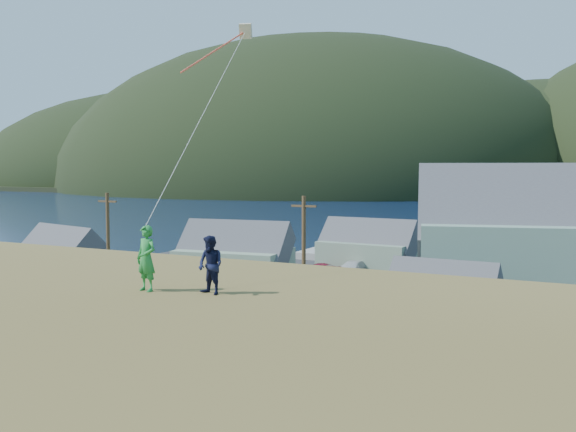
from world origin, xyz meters
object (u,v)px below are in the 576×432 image
object	(u,v)px
shed_palegreen_far	(368,247)
kite_flyer_green	(146,258)
shed_teal	(56,262)
kite_flyer_navy	(211,265)
wharf	(422,256)
shed_white	(441,299)
shed_palegreen_near	(234,258)

from	to	relation	value
shed_palegreen_far	kite_flyer_green	bearing A→B (deg)	-73.68
shed_teal	kite_flyer_navy	world-z (taller)	kite_flyer_navy
kite_flyer_green	kite_flyer_navy	distance (m)	1.85
shed_palegreen_far	kite_flyer_navy	distance (m)	49.22
wharf	shed_white	bearing A→B (deg)	-72.85
shed_palegreen_far	wharf	bearing A→B (deg)	80.65
shed_palegreen_near	shed_white	xyz separation A→B (m)	(19.93, -7.10, -0.54)
kite_flyer_green	wharf	bearing A→B (deg)	107.35
shed_teal	kite_flyer_green	world-z (taller)	kite_flyer_green
wharf	kite_flyer_navy	bearing A→B (deg)	-80.32
shed_white	kite_flyer_navy	world-z (taller)	kite_flyer_navy
wharf	kite_flyer_green	world-z (taller)	kite_flyer_green
kite_flyer_green	kite_flyer_navy	world-z (taller)	kite_flyer_green
shed_teal	shed_white	bearing A→B (deg)	16.42
shed_teal	kite_flyer_green	bearing A→B (deg)	-25.34
wharf	kite_flyer_green	bearing A→B (deg)	-82.10
wharf	kite_flyer_navy	world-z (taller)	kite_flyer_navy
shed_white	kite_flyer_green	bearing A→B (deg)	-90.93
shed_palegreen_far	shed_white	bearing A→B (deg)	-55.42
wharf	shed_palegreen_far	distance (m)	11.59
shed_teal	shed_palegreen_far	xyz separation A→B (m)	(20.41, 21.72, -0.00)
shed_palegreen_near	shed_palegreen_far	world-z (taller)	shed_palegreen_near
shed_palegreen_near	shed_white	world-z (taller)	shed_palegreen_near
kite_flyer_green	kite_flyer_navy	bearing A→B (deg)	21.98
shed_white	shed_palegreen_far	xyz separation A→B (m)	(-12.35, 20.61, 0.38)
wharf	shed_palegreen_near	world-z (taller)	shed_palegreen_near
shed_palegreen_far	kite_flyer_navy	world-z (taller)	kite_flyer_navy
wharf	kite_flyer_green	xyz separation A→B (m)	(8.16, -58.79, 7.64)
shed_white	shed_palegreen_far	world-z (taller)	shed_palegreen_far
shed_white	wharf	bearing A→B (deg)	109.66
kite_flyer_green	kite_flyer_navy	xyz separation A→B (m)	(1.80, 0.40, -0.11)
wharf	shed_palegreen_near	xyz separation A→B (m)	(-10.15, -24.62, 2.23)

